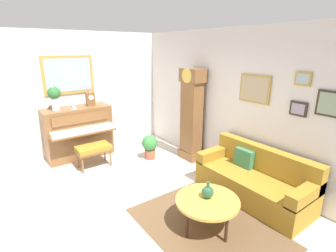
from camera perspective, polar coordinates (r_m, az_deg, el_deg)
name	(u,v)px	position (r m, az deg, el deg)	size (l,w,h in m)	color
ground_plane	(118,205)	(4.46, -11.22, -17.00)	(6.40, 6.00, 0.10)	beige
wall_left	(65,95)	(6.26, -22.24, 6.56)	(0.13, 4.90, 2.80)	silver
wall_back	(224,101)	(5.23, 12.45, 5.49)	(5.30, 0.13, 2.80)	silver
area_rug	(207,227)	(3.89, 8.72, -21.60)	(2.10, 1.50, 0.01)	brown
piano	(79,132)	(6.13, -19.46, -1.28)	(0.87, 1.44, 1.16)	brown
piano_bench	(93,149)	(5.54, -16.46, -4.98)	(0.42, 0.70, 0.48)	brown
grandfather_clock	(191,118)	(5.58, 5.27, 1.91)	(0.52, 0.34, 2.03)	brown
couch	(254,180)	(4.58, 18.77, -11.38)	(1.90, 0.80, 0.84)	olive
coffee_table	(207,201)	(3.67, 8.86, -16.42)	(0.88, 0.88, 0.44)	gold
mantel_clock	(90,98)	(6.05, -17.10, 5.99)	(0.13, 0.18, 0.38)	brown
flower_vase	(54,96)	(5.83, -24.24, 6.26)	(0.26, 0.26, 0.58)	silver
teacup	(74,108)	(5.86, -20.43, 3.83)	(0.12, 0.12, 0.06)	#ADC6D6
green_jug	(208,192)	(3.64, 8.92, -14.44)	(0.17, 0.17, 0.24)	#234C33
potted_plant	(150,145)	(5.75, -4.12, -4.34)	(0.36, 0.36, 0.56)	#935138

